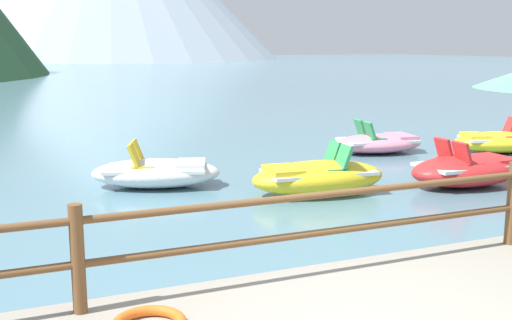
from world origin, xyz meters
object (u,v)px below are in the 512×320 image
object	(u,v)px
pedal_boat_4	(157,172)
pedal_boat_5	(499,141)
pedal_boat_1	(467,169)
pedal_boat_0	(318,177)
pedal_boat_3	(378,143)

from	to	relation	value
pedal_boat_4	pedal_boat_5	distance (m)	8.76
pedal_boat_4	pedal_boat_1	bearing A→B (deg)	-21.81
pedal_boat_0	pedal_boat_1	distance (m)	2.97
pedal_boat_0	pedal_boat_5	world-z (taller)	pedal_boat_0
pedal_boat_1	pedal_boat_0	bearing A→B (deg)	170.09
pedal_boat_1	pedal_boat_4	bearing A→B (deg)	158.19
pedal_boat_1	pedal_boat_4	xyz separation A→B (m)	(-5.46, 2.18, -0.03)
pedal_boat_0	pedal_boat_1	size ratio (longest dim) A/B	1.08
pedal_boat_3	pedal_boat_5	size ratio (longest dim) A/B	0.97
pedal_boat_1	pedal_boat_5	xyz separation A→B (m)	(3.29, 2.62, -0.04)
pedal_boat_5	pedal_boat_4	bearing A→B (deg)	-177.13
pedal_boat_3	pedal_boat_1	bearing A→B (deg)	-97.93
pedal_boat_0	pedal_boat_3	bearing A→B (deg)	43.43
pedal_boat_1	pedal_boat_5	distance (m)	4.21
pedal_boat_4	pedal_boat_5	xyz separation A→B (m)	(8.75, 0.44, -0.01)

